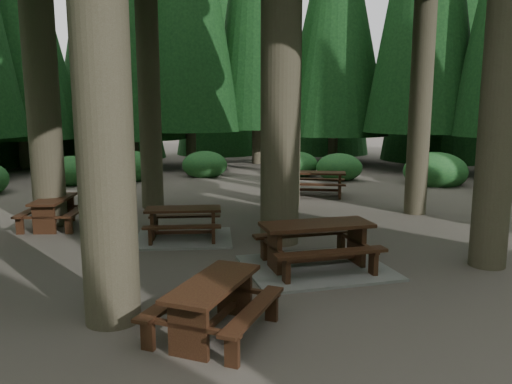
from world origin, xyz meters
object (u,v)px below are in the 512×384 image
object	(u,v)px
picnic_table_d	(318,180)
picnic_table_c	(184,229)
picnic_table_e	(213,299)
picnic_table_b	(54,208)
picnic_table_a	(316,253)

from	to	relation	value
picnic_table_d	picnic_table_c	bearing A→B (deg)	-114.51
picnic_table_d	picnic_table_e	xyz separation A→B (m)	(-5.60, -9.32, -0.04)
picnic_table_b	picnic_table_d	world-z (taller)	picnic_table_d
picnic_table_c	picnic_table_d	world-z (taller)	picnic_table_d
picnic_table_b	picnic_table_d	distance (m)	8.46
picnic_table_b	picnic_table_c	bearing A→B (deg)	-110.87
picnic_table_c	picnic_table_d	size ratio (longest dim) A/B	1.07
picnic_table_c	picnic_table_e	xyz separation A→B (m)	(-0.36, -4.89, 0.25)
picnic_table_e	picnic_table_c	bearing A→B (deg)	34.02
picnic_table_d	picnic_table_e	distance (m)	10.87
picnic_table_e	picnic_table_b	bearing A→B (deg)	58.10
picnic_table_a	picnic_table_e	distance (m)	3.17
picnic_table_a	picnic_table_d	size ratio (longest dim) A/B	1.15
picnic_table_b	picnic_table_c	world-z (taller)	picnic_table_b
picnic_table_b	picnic_table_c	distance (m)	3.58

